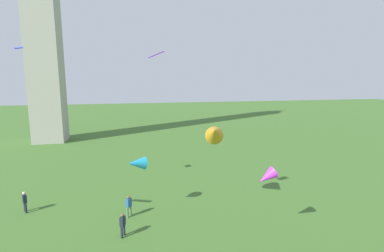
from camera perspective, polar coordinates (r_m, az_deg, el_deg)
The scene contains 8 objects.
person_1 at distance 20.64m, azimuth -13.65°, elevation -18.38°, with size 0.41×0.49×1.65m.
person_2 at distance 26.76m, azimuth -30.37°, elevation -12.72°, with size 0.44×0.51×1.71m.
person_3 at distance 23.15m, azimuth -12.48°, elevation -15.06°, with size 0.47×0.50×1.69m.
kite_flying_1 at distance 22.30m, azimuth -11.01°, elevation -7.32°, with size 1.78×1.52×1.18m.
kite_flying_2 at distance 21.31m, azimuth 4.50°, elevation -1.39°, with size 2.01×2.67×2.06m.
kite_flying_3 at distance 26.12m, azimuth -31.29°, elevation 13.15°, with size 0.83×0.94×0.27m.
kite_flying_4 at distance 18.96m, azimuth -7.17°, elevation 13.91°, with size 1.02×0.90×0.45m.
kite_flying_5 at distance 19.55m, azimuth 14.69°, elevation -9.77°, with size 1.50×0.98×1.29m.
Camera 1 is at (-3.13, -3.92, 10.49)m, focal length 26.77 mm.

